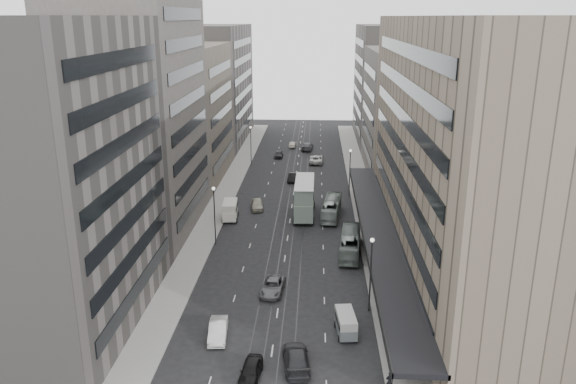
% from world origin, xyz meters
% --- Properties ---
extents(ground, '(220.00, 220.00, 0.00)m').
position_xyz_m(ground, '(0.00, 0.00, 0.00)').
color(ground, black).
rests_on(ground, ground).
extents(sidewalk_right, '(4.00, 125.00, 0.15)m').
position_xyz_m(sidewalk_right, '(12.00, 37.50, 0.07)').
color(sidewalk_right, gray).
rests_on(sidewalk_right, ground).
extents(sidewalk_left, '(4.00, 125.00, 0.15)m').
position_xyz_m(sidewalk_left, '(-12.00, 37.50, 0.07)').
color(sidewalk_left, gray).
rests_on(sidewalk_left, ground).
extents(department_store, '(19.20, 60.00, 30.00)m').
position_xyz_m(department_store, '(21.45, 8.00, 14.95)').
color(department_store, '#786957').
rests_on(department_store, ground).
extents(building_right_mid, '(15.00, 28.00, 24.00)m').
position_xyz_m(building_right_mid, '(21.50, 52.00, 12.00)').
color(building_right_mid, '#4F4B45').
rests_on(building_right_mid, ground).
extents(building_right_far, '(15.00, 32.00, 28.00)m').
position_xyz_m(building_right_far, '(21.50, 82.00, 14.00)').
color(building_right_far, slate).
rests_on(building_right_far, ground).
extents(building_left_a, '(15.00, 28.00, 30.00)m').
position_xyz_m(building_left_a, '(-21.50, -8.00, 15.00)').
color(building_left_a, slate).
rests_on(building_left_a, ground).
extents(building_left_b, '(15.00, 26.00, 34.00)m').
position_xyz_m(building_left_b, '(-21.50, 19.00, 17.00)').
color(building_left_b, '#4F4B45').
rests_on(building_left_b, ground).
extents(building_left_c, '(15.00, 28.00, 25.00)m').
position_xyz_m(building_left_c, '(-21.50, 46.00, 12.50)').
color(building_left_c, '#695F52').
rests_on(building_left_c, ground).
extents(building_left_d, '(15.00, 38.00, 28.00)m').
position_xyz_m(building_left_d, '(-21.50, 79.00, 14.00)').
color(building_left_d, slate).
rests_on(building_left_d, ground).
extents(lamp_right_near, '(0.44, 0.44, 8.32)m').
position_xyz_m(lamp_right_near, '(9.70, -5.00, 5.20)').
color(lamp_right_near, '#262628').
rests_on(lamp_right_near, ground).
extents(lamp_right_far, '(0.44, 0.44, 8.32)m').
position_xyz_m(lamp_right_far, '(9.70, 35.00, 5.20)').
color(lamp_right_far, '#262628').
rests_on(lamp_right_far, ground).
extents(lamp_left_near, '(0.44, 0.44, 8.32)m').
position_xyz_m(lamp_left_near, '(-9.70, 12.00, 5.20)').
color(lamp_left_near, '#262628').
rests_on(lamp_left_near, ground).
extents(lamp_left_far, '(0.44, 0.44, 8.32)m').
position_xyz_m(lamp_left_far, '(-9.70, 55.00, 5.20)').
color(lamp_left_far, '#262628').
rests_on(lamp_left_far, ground).
extents(bus_near, '(3.37, 10.48, 2.87)m').
position_xyz_m(bus_near, '(8.50, 10.06, 1.43)').
color(bus_near, slate).
rests_on(bus_near, ground).
extents(bus_far, '(3.51, 10.33, 2.82)m').
position_xyz_m(bus_far, '(6.37, 24.22, 1.41)').
color(bus_far, '#97A29A').
rests_on(bus_far, ground).
extents(double_decker, '(3.23, 10.36, 5.66)m').
position_xyz_m(double_decker, '(2.14, 24.48, 3.05)').
color(double_decker, slate).
rests_on(double_decker, ground).
extents(vw_microbus, '(2.23, 4.23, 2.19)m').
position_xyz_m(vw_microbus, '(7.00, -9.63, 1.22)').
color(vw_microbus, '#575C5E').
rests_on(vw_microbus, ground).
extents(panel_van, '(2.55, 4.72, 2.89)m').
position_xyz_m(panel_van, '(-9.20, 22.15, 1.59)').
color(panel_van, silver).
rests_on(panel_van, ground).
extents(sedan_0, '(2.07, 4.36, 1.44)m').
position_xyz_m(sedan_0, '(-1.53, -17.12, 0.72)').
color(sedan_0, black).
rests_on(sedan_0, ground).
extents(sedan_1, '(2.11, 4.94, 1.58)m').
position_xyz_m(sedan_1, '(-5.44, -10.97, 0.79)').
color(sedan_1, silver).
rests_on(sedan_1, ground).
extents(sedan_2, '(2.91, 5.44, 1.45)m').
position_xyz_m(sedan_2, '(-0.86, -1.34, 0.73)').
color(sedan_2, '#5E5E61').
rests_on(sedan_2, ground).
extents(sedan_3, '(2.98, 5.92, 1.65)m').
position_xyz_m(sedan_3, '(2.33, -15.32, 0.82)').
color(sedan_3, '#242426').
rests_on(sedan_3, ground).
extents(sedan_4, '(2.52, 4.92, 1.61)m').
position_xyz_m(sedan_4, '(-5.60, 27.28, 0.80)').
color(sedan_4, '#A69E8A').
rests_on(sedan_4, ground).
extents(sedan_5, '(1.94, 4.69, 1.51)m').
position_xyz_m(sedan_5, '(-0.48, 43.75, 0.75)').
color(sedan_5, black).
rests_on(sedan_5, ground).
extents(sedan_6, '(3.04, 6.17, 1.68)m').
position_xyz_m(sedan_6, '(3.93, 57.69, 0.84)').
color(sedan_6, silver).
rests_on(sedan_6, ground).
extents(sedan_7, '(2.86, 6.04, 1.70)m').
position_xyz_m(sedan_7, '(1.79, 69.98, 0.85)').
color(sedan_7, '#4E4E50').
rests_on(sedan_7, ground).
extents(sedan_8, '(1.79, 4.25, 1.44)m').
position_xyz_m(sedan_8, '(-4.40, 62.40, 0.72)').
color(sedan_8, black).
rests_on(sedan_8, ground).
extents(sedan_9, '(1.82, 4.19, 1.34)m').
position_xyz_m(sedan_9, '(-1.67, 72.58, 0.67)').
color(sedan_9, beige).
rests_on(sedan_9, ground).
extents(pedestrian, '(0.71, 0.53, 1.80)m').
position_xyz_m(pedestrian, '(10.20, -18.56, 1.05)').
color(pedestrian, black).
rests_on(pedestrian, sidewalk_right).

